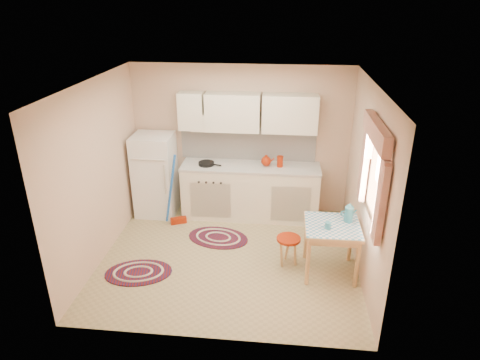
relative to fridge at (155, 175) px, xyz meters
name	(u,v)px	position (x,y,z in m)	size (l,w,h in m)	color
room_shell	(242,148)	(1.56, -1.01, 0.90)	(3.64, 3.60, 2.52)	tan
fridge	(155,175)	(0.00, 0.00, 0.00)	(0.65, 0.60, 1.40)	white
broom	(177,190)	(0.45, -0.35, -0.10)	(0.28, 0.12, 1.20)	blue
base_cabinets	(250,192)	(1.60, 0.05, -0.26)	(2.25, 0.60, 0.88)	white
countertop	(251,167)	(1.60, 0.05, 0.20)	(2.27, 0.62, 0.04)	beige
frying_pan	(206,164)	(0.88, 0.00, 0.24)	(0.26, 0.26, 0.05)	black
red_kettle	(266,161)	(1.85, 0.05, 0.31)	(0.18, 0.16, 0.18)	#991F05
red_canister	(280,162)	(2.08, 0.05, 0.30)	(0.10, 0.10, 0.16)	#991F05
table	(330,249)	(2.81, -1.45, -0.34)	(0.72, 0.72, 0.72)	tan
stool	(288,251)	(2.25, -1.32, -0.49)	(0.33, 0.33, 0.42)	#991F05
coffee_pot	(349,212)	(3.02, -1.33, 0.16)	(0.14, 0.12, 0.29)	teal
mug	(328,226)	(2.73, -1.55, 0.07)	(0.08, 0.08, 0.10)	teal
rug_center	(218,238)	(1.17, -0.75, -0.69)	(0.95, 0.64, 0.02)	#66110B
rug_left	(139,272)	(0.22, -1.76, -0.69)	(0.91, 0.61, 0.02)	#66110B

